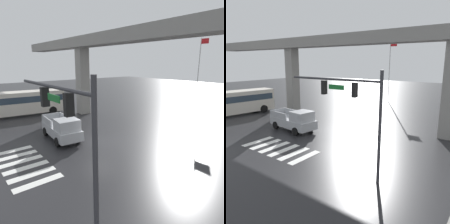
{
  "view_description": "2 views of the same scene",
  "coord_description": "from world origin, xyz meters",
  "views": [
    {
      "loc": [
        13.37,
        -9.24,
        6.53
      ],
      "look_at": [
        -1.43,
        2.66,
        2.0
      ],
      "focal_mm": 33.41,
      "sensor_mm": 36.0,
      "label": 1
    },
    {
      "loc": [
        13.53,
        -16.47,
        6.61
      ],
      "look_at": [
        -0.21,
        1.99,
        1.48
      ],
      "focal_mm": 36.37,
      "sensor_mm": 36.0,
      "label": 2
    }
  ],
  "objects": [
    {
      "name": "elevated_overpass",
      "position": [
        0.0,
        4.62,
        8.04
      ],
      "size": [
        49.96,
        2.07,
        9.52
      ],
      "color": "gray",
      "rests_on": "ground"
    },
    {
      "name": "pickup_truck",
      "position": [
        -2.59,
        -1.89,
        0.99
      ],
      "size": [
        5.25,
        2.42,
        2.08
      ],
      "color": "#A8AAAF",
      "rests_on": "ground"
    },
    {
      "name": "ground_plane",
      "position": [
        0.0,
        0.0,
        0.0
      ],
      "size": [
        120.0,
        120.0,
        0.0
      ],
      "primitive_type": "plane",
      "color": "#232326"
    },
    {
      "name": "city_bus",
      "position": [
        -13.76,
        -2.23,
        1.72
      ],
      "size": [
        3.88,
        11.03,
        2.99
      ],
      "color": "beige",
      "rests_on": "ground"
    },
    {
      "name": "crosswalk_stripes",
      "position": [
        -0.0,
        -5.92,
        0.01
      ],
      "size": [
        6.05,
        2.8,
        0.01
      ],
      "color": "silver",
      "rests_on": "ground"
    },
    {
      "name": "traffic_signal_mast",
      "position": [
        6.74,
        -5.93,
        4.39
      ],
      "size": [
        6.49,
        0.32,
        6.2
      ],
      "color": "#38383D",
      "rests_on": "ground"
    },
    {
      "name": "flagpole",
      "position": [
        -2.44,
        19.47,
        5.73
      ],
      "size": [
        1.16,
        0.12,
        9.88
      ],
      "color": "silver",
      "rests_on": "ground"
    }
  ]
}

